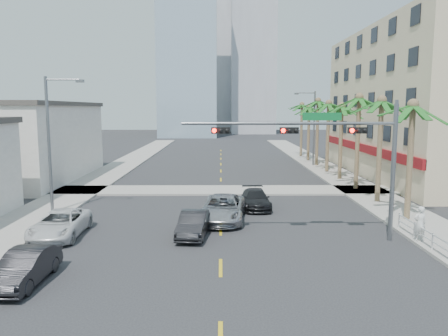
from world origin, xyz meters
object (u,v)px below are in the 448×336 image
car_parked_mid (25,267)px  car_lane_left (193,224)px  car_parked_far (60,224)px  car_lane_center (223,208)px  traffic_signal_mast (333,146)px  pedestrian (420,224)px  car_lane_right (256,199)px

car_parked_mid → car_lane_left: (6.30, 6.55, -0.00)m
car_parked_far → car_lane_center: car_lane_center is taller
traffic_signal_mast → car_parked_far: 15.21m
car_lane_center → traffic_signal_mast: bearing=-30.9°
traffic_signal_mast → car_parked_mid: (-13.58, -5.64, -4.38)m
car_lane_center → pedestrian: 11.22m
car_parked_far → car_lane_center: 9.51m
car_lane_center → car_lane_right: size_ratio=1.26×
car_parked_far → car_lane_right: size_ratio=1.14×
car_lane_right → car_parked_far: bearing=-151.2°
car_parked_mid → car_lane_left: bearing=47.7°
car_parked_far → pedestrian: 19.12m
car_parked_mid → car_parked_far: 6.53m
traffic_signal_mast → car_lane_right: traffic_signal_mast is taller
traffic_signal_mast → car_lane_right: 9.45m
car_parked_mid → pedestrian: (18.10, 5.10, 0.38)m
car_lane_center → car_parked_far: bearing=-153.5°
car_parked_far → car_parked_mid: bearing=-82.9°
car_lane_left → pedestrian: size_ratio=2.24×
car_lane_right → pedestrian: bearing=-48.9°
car_lane_left → traffic_signal_mast: bearing=-2.2°
car_parked_far → pedestrian: bearing=-5.5°
car_parked_mid → traffic_signal_mast: bearing=24.1°
traffic_signal_mast → car_parked_far: (-14.55, 0.82, -4.35)m
traffic_signal_mast → car_parked_far: traffic_signal_mast is taller
traffic_signal_mast → pedestrian: bearing=-6.8°
car_parked_mid → pedestrian: bearing=17.3°
traffic_signal_mast → pedestrian: (4.52, -0.54, -4.00)m
car_parked_mid → pedestrian: 18.81m
traffic_signal_mast → car_parked_mid: 15.35m
car_lane_right → pedestrian: (7.84, -8.21, 0.41)m
car_parked_far → car_lane_right: car_parked_far is taller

